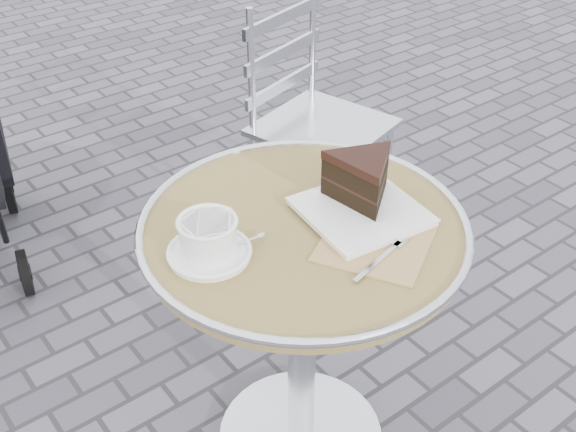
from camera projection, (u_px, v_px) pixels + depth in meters
cafe_table at (303, 283)px, 1.64m from camera, size 0.72×0.72×0.74m
cappuccino_set at (209, 240)px, 1.44m from camera, size 0.20×0.17×0.09m
cake_plate_set at (363, 186)px, 1.56m from camera, size 0.32×0.37×0.13m
bistro_chair at (301, 96)px, 2.45m from camera, size 0.49×0.49×0.89m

